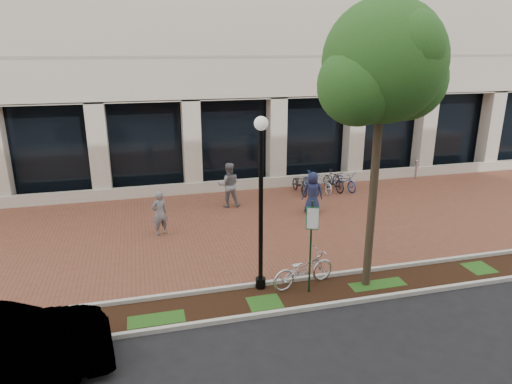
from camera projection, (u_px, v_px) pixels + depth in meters
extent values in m
plane|color=black|center=(263.00, 224.00, 17.22)|extent=(120.00, 120.00, 0.00)
cube|color=brown|center=(263.00, 224.00, 17.22)|extent=(40.00, 9.00, 0.01)
cube|color=black|center=(314.00, 293.00, 12.37)|extent=(40.00, 1.50, 0.01)
cube|color=#BBBAB0|center=(305.00, 278.00, 13.05)|extent=(40.00, 0.12, 0.12)
cube|color=#BBBAB0|center=(325.00, 306.00, 11.67)|extent=(40.00, 0.12, 0.12)
cube|color=black|center=(232.00, 141.00, 21.75)|extent=(40.00, 0.15, 4.20)
cube|color=beige|center=(237.00, 185.00, 21.30)|extent=(40.00, 0.25, 0.50)
cube|color=beige|center=(235.00, 144.00, 21.11)|extent=(0.80, 0.80, 4.20)
cube|color=#153C1B|center=(310.00, 248.00, 12.03)|extent=(0.05, 0.05, 2.63)
cube|color=#1A6931|center=(312.00, 218.00, 11.75)|extent=(0.34, 0.02, 0.62)
cube|color=white|center=(312.00, 219.00, 11.73)|extent=(0.30, 0.01, 0.56)
cylinder|color=black|center=(261.00, 283.00, 12.61)|extent=(0.28, 0.28, 0.30)
cylinder|color=black|center=(261.00, 213.00, 11.98)|extent=(0.12, 0.12, 4.43)
sphere|color=silver|center=(261.00, 123.00, 11.27)|extent=(0.36, 0.36, 0.36)
cylinder|color=#4A3C2A|center=(372.00, 208.00, 12.16)|extent=(0.22, 0.22, 4.54)
sphere|color=#1D4B17|center=(384.00, 61.00, 11.02)|extent=(3.02, 3.02, 3.02)
sphere|color=#1D4B17|center=(405.00, 79.00, 11.64)|extent=(2.11, 2.11, 2.11)
sphere|color=#1D4B17|center=(358.00, 85.00, 10.79)|extent=(1.96, 1.96, 1.96)
imported|color=silver|center=(303.00, 269.00, 12.63)|extent=(2.04, 1.12, 1.02)
imported|color=slate|center=(160.00, 213.00, 16.03)|extent=(0.69, 0.58, 1.61)
imported|color=slate|center=(229.00, 185.00, 18.88)|extent=(0.98, 0.80, 1.88)
imported|color=#1A2143|center=(313.00, 193.00, 18.13)|extent=(0.93, 0.71, 1.70)
cylinder|color=#B9B9BE|center=(416.00, 171.00, 22.97)|extent=(0.11, 0.11, 0.91)
sphere|color=#B9B9BE|center=(417.00, 161.00, 22.81)|extent=(0.12, 0.12, 0.12)
imported|color=black|center=(300.00, 184.00, 20.73)|extent=(0.65, 1.71, 0.89)
imported|color=navy|center=(311.00, 182.00, 20.85)|extent=(0.61, 1.67, 0.98)
imported|color=silver|center=(322.00, 182.00, 21.00)|extent=(0.82, 1.76, 0.89)
imported|color=black|center=(333.00, 181.00, 21.11)|extent=(0.77, 1.70, 0.98)
imported|color=navy|center=(344.00, 181.00, 21.26)|extent=(0.99, 1.78, 0.89)
cylinder|color=#B9B9BE|center=(322.00, 183.00, 21.01)|extent=(0.04, 0.04, 0.80)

